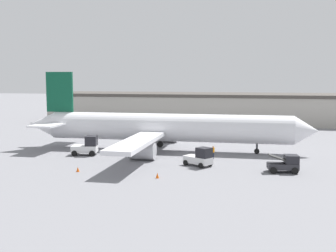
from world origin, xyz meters
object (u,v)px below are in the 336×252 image
(ground_crew_worker, at_px, (213,152))
(belt_loader_truck, at_px, (285,164))
(airplane, at_px, (161,128))
(pushback_tug, at_px, (200,158))
(safety_cone_far, at_px, (157,176))
(baggage_tug, at_px, (87,146))
(safety_cone_near, at_px, (78,169))

(ground_crew_worker, xyz_separation_m, belt_loader_truck, (8.59, -6.30, 0.07))
(airplane, bearing_deg, pushback_tug, -55.14)
(pushback_tug, xyz_separation_m, safety_cone_far, (-3.39, -6.81, -0.75))
(belt_loader_truck, distance_m, safety_cone_far, 14.14)
(baggage_tug, bearing_deg, belt_loader_truck, -22.58)
(ground_crew_worker, height_order, safety_cone_near, ground_crew_worker)
(baggage_tug, distance_m, belt_loader_truck, 25.80)
(baggage_tug, bearing_deg, ground_crew_worker, -6.90)
(baggage_tug, height_order, pushback_tug, baggage_tug)
(airplane, height_order, baggage_tug, airplane)
(belt_loader_truck, xyz_separation_m, safety_cone_far, (-12.92, -5.69, -0.67))
(ground_crew_worker, relative_size, safety_cone_far, 2.96)
(airplane, distance_m, pushback_tug, 12.07)
(safety_cone_near, bearing_deg, belt_loader_truck, 12.04)
(baggage_tug, relative_size, safety_cone_far, 6.59)
(belt_loader_truck, bearing_deg, airplane, 138.73)
(airplane, xyz_separation_m, pushback_tug, (6.94, -9.62, -2.22))
(ground_crew_worker, bearing_deg, safety_cone_near, -170.34)
(ground_crew_worker, height_order, safety_cone_far, ground_crew_worker)
(ground_crew_worker, distance_m, baggage_tug, 16.79)
(baggage_tug, bearing_deg, pushback_tug, -25.16)
(airplane, distance_m, baggage_tug, 10.77)
(baggage_tug, xyz_separation_m, pushback_tug, (15.79, -3.84, -0.14))
(baggage_tug, xyz_separation_m, safety_cone_near, (3.15, -9.68, -0.89))
(ground_crew_worker, height_order, belt_loader_truck, belt_loader_truck)
(safety_cone_far, bearing_deg, pushback_tug, 63.51)
(ground_crew_worker, bearing_deg, baggage_tug, 155.19)
(belt_loader_truck, relative_size, safety_cone_far, 6.28)
(airplane, bearing_deg, belt_loader_truck, -34.07)
(airplane, height_order, safety_cone_far, airplane)
(pushback_tug, height_order, safety_cone_near, pushback_tug)
(pushback_tug, bearing_deg, safety_cone_far, -84.31)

